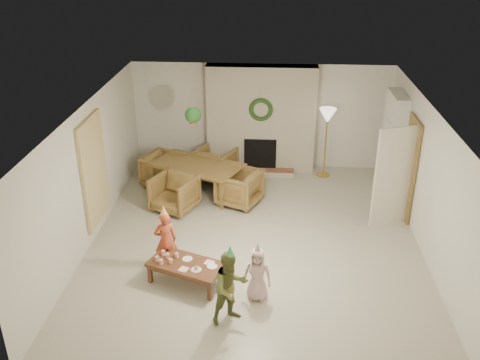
# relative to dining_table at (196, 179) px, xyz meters

# --- Properties ---
(floor) EXTENTS (7.00, 7.00, 0.00)m
(floor) POSITION_rel_dining_table_xyz_m (1.35, -1.88, -0.34)
(floor) COLOR #B7B29E
(floor) RESTS_ON ground
(ceiling) EXTENTS (7.00, 7.00, 0.00)m
(ceiling) POSITION_rel_dining_table_xyz_m (1.35, -1.88, 2.16)
(ceiling) COLOR white
(ceiling) RESTS_ON wall_back
(wall_back) EXTENTS (7.00, 0.00, 7.00)m
(wall_back) POSITION_rel_dining_table_xyz_m (1.35, 1.62, 0.91)
(wall_back) COLOR silver
(wall_back) RESTS_ON floor
(wall_front) EXTENTS (7.00, 0.00, 7.00)m
(wall_front) POSITION_rel_dining_table_xyz_m (1.35, -5.38, 0.91)
(wall_front) COLOR silver
(wall_front) RESTS_ON floor
(wall_left) EXTENTS (0.00, 7.00, 7.00)m
(wall_left) POSITION_rel_dining_table_xyz_m (-1.65, -1.88, 0.91)
(wall_left) COLOR silver
(wall_left) RESTS_ON floor
(wall_right) EXTENTS (0.00, 7.00, 7.00)m
(wall_right) POSITION_rel_dining_table_xyz_m (4.35, -1.88, 0.91)
(wall_right) COLOR silver
(wall_right) RESTS_ON floor
(fireplace_mass) EXTENTS (2.50, 0.40, 2.50)m
(fireplace_mass) POSITION_rel_dining_table_xyz_m (1.35, 1.42, 0.91)
(fireplace_mass) COLOR #572117
(fireplace_mass) RESTS_ON floor
(fireplace_hearth) EXTENTS (1.60, 0.30, 0.12)m
(fireplace_hearth) POSITION_rel_dining_table_xyz_m (1.35, 1.07, -0.28)
(fireplace_hearth) COLOR brown
(fireplace_hearth) RESTS_ON floor
(fireplace_firebox) EXTENTS (0.75, 0.12, 0.75)m
(fireplace_firebox) POSITION_rel_dining_table_xyz_m (1.35, 1.24, 0.11)
(fireplace_firebox) COLOR black
(fireplace_firebox) RESTS_ON floor
(fireplace_wreath) EXTENTS (0.54, 0.10, 0.54)m
(fireplace_wreath) POSITION_rel_dining_table_xyz_m (1.35, 1.19, 1.21)
(fireplace_wreath) COLOR #1B3C16
(fireplace_wreath) RESTS_ON fireplace_mass
(floor_lamp_base) EXTENTS (0.30, 0.30, 0.03)m
(floor_lamp_base) POSITION_rel_dining_table_xyz_m (2.84, 1.12, -0.32)
(floor_lamp_base) COLOR gold
(floor_lamp_base) RESTS_ON floor
(floor_lamp_post) EXTENTS (0.03, 0.03, 1.47)m
(floor_lamp_post) POSITION_rel_dining_table_xyz_m (2.84, 1.12, 0.42)
(floor_lamp_post) COLOR gold
(floor_lamp_post) RESTS_ON floor
(floor_lamp_shade) EXTENTS (0.39, 0.39, 0.33)m
(floor_lamp_shade) POSITION_rel_dining_table_xyz_m (2.84, 1.12, 1.13)
(floor_lamp_shade) COLOR beige
(floor_lamp_shade) RESTS_ON floor_lamp_post
(bookshelf_carcass) EXTENTS (0.30, 1.00, 2.20)m
(bookshelf_carcass) POSITION_rel_dining_table_xyz_m (4.19, 0.42, 0.76)
(bookshelf_carcass) COLOR white
(bookshelf_carcass) RESTS_ON floor
(bookshelf_shelf_a) EXTENTS (0.30, 0.92, 0.03)m
(bookshelf_shelf_a) POSITION_rel_dining_table_xyz_m (4.17, 0.42, 0.11)
(bookshelf_shelf_a) COLOR white
(bookshelf_shelf_a) RESTS_ON bookshelf_carcass
(bookshelf_shelf_b) EXTENTS (0.30, 0.92, 0.03)m
(bookshelf_shelf_b) POSITION_rel_dining_table_xyz_m (4.17, 0.42, 0.51)
(bookshelf_shelf_b) COLOR white
(bookshelf_shelf_b) RESTS_ON bookshelf_carcass
(bookshelf_shelf_c) EXTENTS (0.30, 0.92, 0.03)m
(bookshelf_shelf_c) POSITION_rel_dining_table_xyz_m (4.17, 0.42, 0.91)
(bookshelf_shelf_c) COLOR white
(bookshelf_shelf_c) RESTS_ON bookshelf_carcass
(bookshelf_shelf_d) EXTENTS (0.30, 0.92, 0.03)m
(bookshelf_shelf_d) POSITION_rel_dining_table_xyz_m (4.17, 0.42, 1.31)
(bookshelf_shelf_d) COLOR white
(bookshelf_shelf_d) RESTS_ON bookshelf_carcass
(books_row_lower) EXTENTS (0.20, 0.40, 0.24)m
(books_row_lower) POSITION_rel_dining_table_xyz_m (4.15, 0.27, 0.25)
(books_row_lower) COLOR #AA1F2A
(books_row_lower) RESTS_ON bookshelf_shelf_a
(books_row_mid) EXTENTS (0.20, 0.44, 0.24)m
(books_row_mid) POSITION_rel_dining_table_xyz_m (4.15, 0.47, 0.65)
(books_row_mid) COLOR #296999
(books_row_mid) RESTS_ON bookshelf_shelf_b
(books_row_upper) EXTENTS (0.20, 0.36, 0.22)m
(books_row_upper) POSITION_rel_dining_table_xyz_m (4.15, 0.32, 1.04)
(books_row_upper) COLOR #ACA225
(books_row_upper) RESTS_ON bookshelf_shelf_c
(door_frame) EXTENTS (0.05, 0.86, 2.04)m
(door_frame) POSITION_rel_dining_table_xyz_m (4.31, -0.68, 0.68)
(door_frame) COLOR brown
(door_frame) RESTS_ON floor
(door_leaf) EXTENTS (0.77, 0.32, 2.00)m
(door_leaf) POSITION_rel_dining_table_xyz_m (3.93, -1.06, 0.66)
(door_leaf) COLOR beige
(door_leaf) RESTS_ON floor
(curtain_panel) EXTENTS (0.06, 1.20, 2.00)m
(curtain_panel) POSITION_rel_dining_table_xyz_m (-1.61, -1.68, 0.91)
(curtain_panel) COLOR beige
(curtain_panel) RESTS_ON wall_left
(dining_table) EXTENTS (2.18, 1.75, 0.67)m
(dining_table) POSITION_rel_dining_table_xyz_m (0.00, 0.00, 0.00)
(dining_table) COLOR brown
(dining_table) RESTS_ON floor
(dining_chair_near) EXTENTS (1.06, 1.07, 0.74)m
(dining_chair_near) POSITION_rel_dining_table_xyz_m (-0.34, -0.77, 0.04)
(dining_chair_near) COLOR brown
(dining_chair_near) RESTS_ON floor
(dining_chair_far) EXTENTS (1.06, 1.07, 0.74)m
(dining_chair_far) POSITION_rel_dining_table_xyz_m (0.34, 0.77, 0.04)
(dining_chair_far) COLOR brown
(dining_chair_far) RESTS_ON floor
(dining_chair_left) EXTENTS (1.07, 1.06, 0.74)m
(dining_chair_left) POSITION_rel_dining_table_xyz_m (-0.77, 0.34, 0.04)
(dining_chair_left) COLOR brown
(dining_chair_left) RESTS_ON floor
(dining_chair_right) EXTENTS (1.07, 1.06, 0.74)m
(dining_chair_right) POSITION_rel_dining_table_xyz_m (0.96, -0.43, 0.04)
(dining_chair_right) COLOR brown
(dining_chair_right) RESTS_ON floor
(hanging_plant_cord) EXTENTS (0.01, 0.01, 0.70)m
(hanging_plant_cord) POSITION_rel_dining_table_xyz_m (0.05, -0.38, 1.81)
(hanging_plant_cord) COLOR tan
(hanging_plant_cord) RESTS_ON ceiling
(hanging_plant_pot) EXTENTS (0.16, 0.16, 0.12)m
(hanging_plant_pot) POSITION_rel_dining_table_xyz_m (0.05, -0.38, 1.46)
(hanging_plant_pot) COLOR brown
(hanging_plant_pot) RESTS_ON hanging_plant_cord
(hanging_plant_foliage) EXTENTS (0.32, 0.32, 0.32)m
(hanging_plant_foliage) POSITION_rel_dining_table_xyz_m (0.05, -0.38, 1.58)
(hanging_plant_foliage) COLOR #1B501A
(hanging_plant_foliage) RESTS_ON hanging_plant_pot
(coffee_table_top) EXTENTS (1.35, 1.00, 0.06)m
(coffee_table_top) POSITION_rel_dining_table_xyz_m (0.30, -3.24, 0.01)
(coffee_table_top) COLOR #57331D
(coffee_table_top) RESTS_ON floor
(coffee_table_apron) EXTENTS (1.23, 0.88, 0.07)m
(coffee_table_apron) POSITION_rel_dining_table_xyz_m (0.30, -3.24, -0.06)
(coffee_table_apron) COLOR #57331D
(coffee_table_apron) RESTS_ON floor
(coffee_leg_fl) EXTENTS (0.08, 0.08, 0.32)m
(coffee_leg_fl) POSITION_rel_dining_table_xyz_m (-0.31, -3.27, -0.18)
(coffee_leg_fl) COLOR #57331D
(coffee_leg_fl) RESTS_ON floor
(coffee_leg_fr) EXTENTS (0.08, 0.08, 0.32)m
(coffee_leg_fr) POSITION_rel_dining_table_xyz_m (0.72, -3.67, -0.18)
(coffee_leg_fr) COLOR #57331D
(coffee_leg_fr) RESTS_ON floor
(coffee_leg_bl) EXTENTS (0.08, 0.08, 0.32)m
(coffee_leg_bl) POSITION_rel_dining_table_xyz_m (-0.13, -2.81, -0.18)
(coffee_leg_bl) COLOR #57331D
(coffee_leg_bl) RESTS_ON floor
(coffee_leg_br) EXTENTS (0.08, 0.08, 0.32)m
(coffee_leg_br) POSITION_rel_dining_table_xyz_m (0.90, -3.21, -0.18)
(coffee_leg_br) COLOR #57331D
(coffee_leg_br) RESTS_ON floor
(cup_a) EXTENTS (0.08, 0.08, 0.08)m
(cup_a) POSITION_rel_dining_table_xyz_m (-0.19, -3.20, 0.08)
(cup_a) COLOR white
(cup_a) RESTS_ON coffee_table_top
(cup_b) EXTENTS (0.08, 0.08, 0.08)m
(cup_b) POSITION_rel_dining_table_xyz_m (-0.12, -3.02, 0.08)
(cup_b) COLOR white
(cup_b) RESTS_ON coffee_table_top
(cup_c) EXTENTS (0.08, 0.08, 0.08)m
(cup_c) POSITION_rel_dining_table_xyz_m (-0.10, -3.28, 0.08)
(cup_c) COLOR white
(cup_c) RESTS_ON coffee_table_top
(cup_d) EXTENTS (0.08, 0.08, 0.08)m
(cup_d) POSITION_rel_dining_table_xyz_m (-0.03, -3.11, 0.08)
(cup_d) COLOR white
(cup_d) RESTS_ON coffee_table_top
(cup_e) EXTENTS (0.08, 0.08, 0.08)m
(cup_e) POSITION_rel_dining_table_xyz_m (0.05, -3.26, 0.08)
(cup_e) COLOR white
(cup_e) RESTS_ON coffee_table_top
(cup_f) EXTENTS (0.08, 0.08, 0.08)m
(cup_f) POSITION_rel_dining_table_xyz_m (0.12, -3.09, 0.08)
(cup_f) COLOR white
(cup_f) RESTS_ON coffee_table_top
(plate_a) EXTENTS (0.22, 0.22, 0.01)m
(plate_a) POSITION_rel_dining_table_xyz_m (0.29, -3.12, 0.04)
(plate_a) COLOR white
(plate_a) RESTS_ON coffee_table_top
(plate_b) EXTENTS (0.22, 0.22, 0.01)m
(plate_b) POSITION_rel_dining_table_xyz_m (0.48, -3.41, 0.04)
(plate_b) COLOR white
(plate_b) RESTS_ON coffee_table_top
(plate_c) EXTENTS (0.22, 0.22, 0.01)m
(plate_c) POSITION_rel_dining_table_xyz_m (0.72, -3.30, 0.04)
(plate_c) COLOR white
(plate_c) RESTS_ON coffee_table_top
(food_scoop) EXTENTS (0.08, 0.08, 0.07)m
(food_scoop) POSITION_rel_dining_table_xyz_m (0.48, -3.41, 0.08)
(food_scoop) COLOR tan
(food_scoop) RESTS_ON plate_b
(napkin_left) EXTENTS (0.18, 0.18, 0.01)m
(napkin_left) POSITION_rel_dining_table_xyz_m (0.28, -3.41, 0.04)
(napkin_left) COLOR beige
(napkin_left) RESTS_ON coffee_table_top
(napkin_right) EXTENTS (0.18, 0.18, 0.01)m
(napkin_right) POSITION_rel_dining_table_xyz_m (0.66, -3.20, 0.04)
(napkin_right) COLOR beige
(napkin_right) RESTS_ON coffee_table_top
(child_red) EXTENTS (0.44, 0.36, 1.04)m
(child_red) POSITION_rel_dining_table_xyz_m (-0.12, -2.81, 0.18)
(child_red) COLOR #B54326
(child_red) RESTS_ON floor
(party_hat_red) EXTENTS (0.14, 0.14, 0.20)m
(party_hat_red) POSITION_rel_dining_table_xyz_m (-0.12, -2.81, 0.75)
(party_hat_red) COLOR #F5EE51
(party_hat_red) RESTS_ON child_red
(child_plaid) EXTENTS (0.71, 0.67, 1.15)m
(child_plaid) POSITION_rel_dining_table_xyz_m (1.08, -4.10, 0.24)
(child_plaid) COLOR brown
(child_plaid) RESTS_ON floor
(party_hat_plaid) EXTENTS (0.16, 0.16, 0.19)m
(party_hat_plaid) POSITION_rel_dining_table_xyz_m (1.08, -4.10, 0.86)
(party_hat_plaid) COLOR #49AC66
(party_hat_plaid) RESTS_ON child_plaid
(child_pink) EXTENTS (0.47, 0.34, 0.90)m
(child_pink) POSITION_rel_dining_table_xyz_m (1.45, -3.57, 0.11)
(child_pink) COLOR beige
(child_pink) RESTS_ON floor
(party_hat_pink) EXTENTS (0.15, 0.15, 0.16)m
(party_hat_pink) POSITION_rel_dining_table_xyz_m (1.45, -3.57, 0.59)
(party_hat_pink) COLOR #B7B9BE
(party_hat_pink) RESTS_ON child_pink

